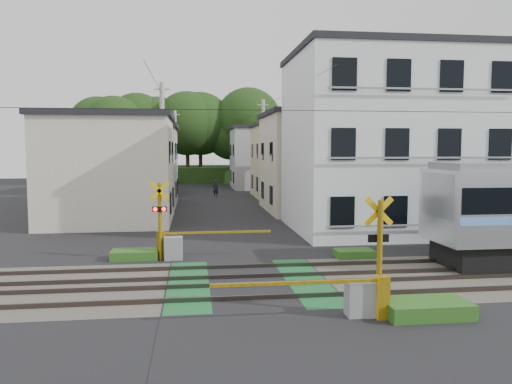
{
  "coord_description": "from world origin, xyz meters",
  "views": [
    {
      "loc": [
        -1.72,
        -15.67,
        4.31
      ],
      "look_at": [
        0.9,
        5.0,
        2.48
      ],
      "focal_mm": 35.0,
      "sensor_mm": 36.0,
      "label": 1
    }
  ],
  "objects": [
    {
      "name": "catenary",
      "position": [
        6.0,
        0.03,
        3.7
      ],
      "size": [
        60.0,
        5.04,
        7.0
      ],
      "color": "#2D2D33",
      "rests_on": "ground"
    },
    {
      "name": "crossing_signal_near",
      "position": [
        2.59,
        -3.65,
        0.71
      ],
      "size": [
        4.74,
        0.65,
        3.09
      ],
      "color": "#EAB50C",
      "rests_on": "ground"
    },
    {
      "name": "utility_poles",
      "position": [
        -1.05,
        23.01,
        4.08
      ],
      "size": [
        7.9,
        42.0,
        8.0
      ],
      "color": "#A5A5A0",
      "rests_on": "ground"
    },
    {
      "name": "track_bed",
      "position": [
        0.0,
        0.0,
        0.04
      ],
      "size": [
        120.0,
        120.0,
        0.14
      ],
      "color": "#47423A",
      "rests_on": "ground"
    },
    {
      "name": "pedestrian",
      "position": [
        0.24,
        28.46,
        0.76
      ],
      "size": [
        0.65,
        0.55,
        1.52
      ],
      "primitive_type": "imported",
      "rotation": [
        0.0,
        0.0,
        3.55
      ],
      "color": "black",
      "rests_on": "ground"
    },
    {
      "name": "weed_patches",
      "position": [
        1.76,
        -0.09,
        0.18
      ],
      "size": [
        10.25,
        8.8,
        0.4
      ],
      "color": "#2D5E1E",
      "rests_on": "ground"
    },
    {
      "name": "crossing_signal_far",
      "position": [
        -2.59,
        3.65,
        0.71
      ],
      "size": [
        4.74,
        0.65,
        3.09
      ],
      "color": "#EAB50C",
      "rests_on": "ground"
    },
    {
      "name": "houses_row",
      "position": [
        0.25,
        25.92,
        3.24
      ],
      "size": [
        22.07,
        31.35,
        6.8
      ],
      "color": "beige",
      "rests_on": "ground"
    },
    {
      "name": "apartment_block",
      "position": [
        8.5,
        9.49,
        4.66
      ],
      "size": [
        10.2,
        8.36,
        9.3
      ],
      "color": "white",
      "rests_on": "ground"
    },
    {
      "name": "ground",
      "position": [
        0.0,
        0.0,
        0.0
      ],
      "size": [
        120.0,
        120.0,
        0.0
      ],
      "primitive_type": "plane",
      "color": "black"
    },
    {
      "name": "tree_hill",
      "position": [
        -0.64,
        48.4,
        6.21
      ],
      "size": [
        40.0,
        13.51,
        11.98
      ],
      "color": "#1D3712",
      "rests_on": "ground"
    }
  ]
}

